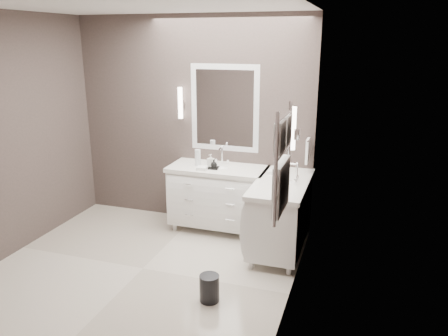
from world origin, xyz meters
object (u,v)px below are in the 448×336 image
(vanity_right, at_px, (281,211))
(towel_ladder, at_px, (282,168))
(waste_bin, at_px, (209,288))
(vanity_back, at_px, (218,194))

(vanity_right, relative_size, towel_ladder, 1.38)
(towel_ladder, bearing_deg, vanity_right, 99.84)
(vanity_right, height_order, waste_bin, vanity_right)
(vanity_back, distance_m, vanity_right, 0.93)
(vanity_back, xyz_separation_m, towel_ladder, (1.10, -1.63, 0.91))
(vanity_right, bearing_deg, towel_ladder, -80.16)
(towel_ladder, height_order, waste_bin, towel_ladder)
(vanity_right, bearing_deg, waste_bin, -109.10)
(vanity_back, distance_m, towel_ladder, 2.16)
(waste_bin, bearing_deg, vanity_right, 70.90)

